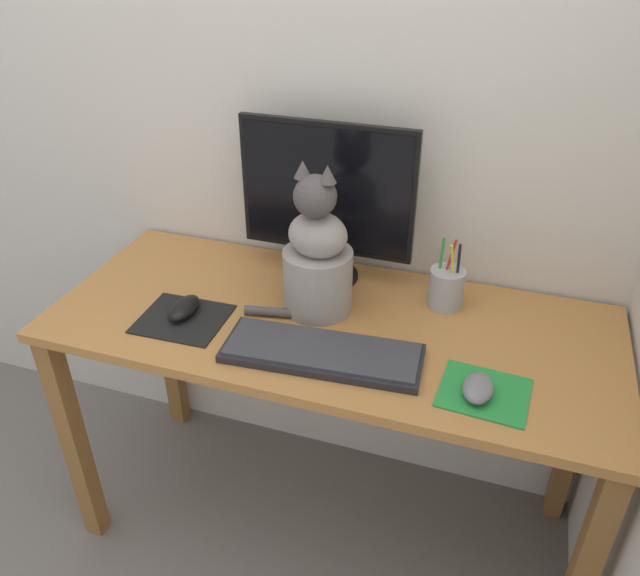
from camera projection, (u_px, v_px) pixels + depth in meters
ground_plane at (328, 518)px, 1.89m from camera, size 12.00×12.00×0.00m
wall_back at (373, 70)px, 1.48m from camera, size 7.00×0.04×2.50m
desk at (330, 356)px, 1.56m from camera, size 1.36×0.57×0.73m
monitor at (327, 199)px, 1.56m from camera, size 0.45×0.17×0.42m
keyboard at (322, 352)px, 1.38m from camera, size 0.45×0.19×0.02m
mousepad_left at (183, 319)px, 1.50m from camera, size 0.21×0.19×0.00m
mousepad_right at (484, 392)px, 1.28m from camera, size 0.19×0.17×0.00m
computer_mouse_left at (184, 308)px, 1.51m from camera, size 0.06×0.11×0.04m
computer_mouse_right at (478, 388)px, 1.26m from camera, size 0.06×0.10×0.03m
cat at (317, 258)px, 1.47m from camera, size 0.26×0.19×0.38m
pen_cup at (446, 287)px, 1.53m from camera, size 0.09×0.09×0.18m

